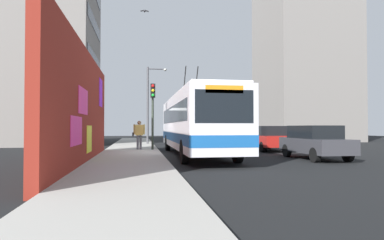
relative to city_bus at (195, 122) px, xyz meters
name	(u,v)px	position (x,y,z in m)	size (l,w,h in m)	color
ground_plane	(160,155)	(0.88, 1.80, -1.79)	(80.00, 80.00, 0.00)	black
sidewalk_slab	(131,154)	(0.88, 3.40, -1.71)	(48.00, 3.20, 0.15)	#9E9B93
graffiti_wall	(84,108)	(-3.66, 5.15, 0.49)	(12.91, 0.32, 4.57)	maroon
building_far_left	(47,50)	(13.41, 11.00, 6.58)	(9.73, 8.08, 16.73)	gray
building_far_right	(304,46)	(16.88, -15.20, 8.79)	(8.94, 8.94, 21.15)	gray
city_bus	(195,122)	(0.00, 0.00, 0.00)	(12.13, 2.55, 4.99)	silver
parked_car_dark_gray	(315,141)	(-2.89, -5.20, -0.96)	(4.11, 1.75, 1.58)	#38383D
parked_car_red	(266,137)	(3.11, -5.20, -0.95)	(4.89, 1.94, 1.58)	#B21E19
pedestrian_midblock	(139,132)	(3.06, 2.96, -0.61)	(0.23, 0.77, 1.74)	#595960
traffic_light	(153,105)	(2.65, 2.15, 1.05)	(0.49, 0.28, 3.99)	#2D382D
street_lamp	(150,99)	(10.29, 2.06, 2.03)	(0.44, 1.68, 6.37)	#4C4C51
flying_pigeons	(154,3)	(4.50, 2.04, 7.93)	(1.93, 1.69, 0.70)	#47474C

